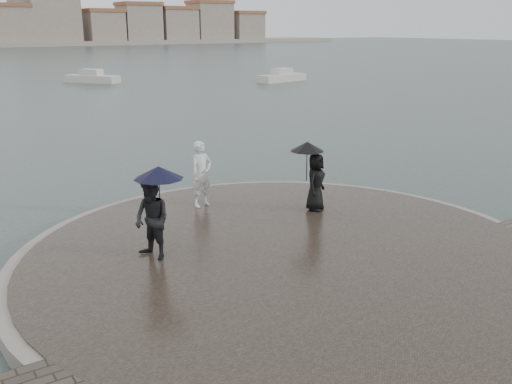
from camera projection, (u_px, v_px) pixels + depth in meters
ground at (401, 330)px, 10.39m from camera, size 400.00×400.00×0.00m
kerb_ring at (287, 259)px, 13.14m from camera, size 12.50×12.50×0.32m
quay_tip at (287, 258)px, 13.14m from camera, size 11.90×11.90×0.36m
statue at (202, 174)px, 16.11m from camera, size 0.76×0.57×1.88m
visitor_left at (154, 208)px, 12.44m from camera, size 1.25×1.16×2.04m
visitor_right at (313, 173)px, 15.71m from camera, size 1.19×0.99×1.95m
boats at (87, 87)px, 47.71m from camera, size 45.01×19.22×1.50m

